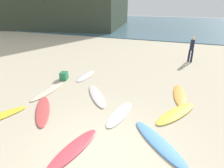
# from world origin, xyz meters

# --- Properties ---
(ground_plane) EXTENTS (120.00, 120.00, 0.00)m
(ground_plane) POSITION_xyz_m (0.00, 0.00, 0.00)
(ground_plane) COLOR beige
(ocean_water) EXTENTS (120.00, 40.00, 0.08)m
(ocean_water) POSITION_xyz_m (0.00, 37.76, 0.04)
(ocean_water) COLOR #426675
(ocean_water) RESTS_ON ground_plane
(surfboard_1) EXTENTS (1.91, 2.24, 0.07)m
(surfboard_1) POSITION_xyz_m (-3.28, 1.30, 0.03)
(surfboard_1) COLOR #D74E4C
(surfboard_1) RESTS_ON ground_plane
(surfboard_2) EXTENTS (0.50, 2.31, 0.07)m
(surfboard_2) POSITION_xyz_m (-4.21, 2.79, 0.04)
(surfboard_2) COLOR beige
(surfboard_2) RESTS_ON ground_plane
(surfboard_3) EXTENTS (0.58, 1.98, 0.06)m
(surfboard_3) POSITION_xyz_m (-3.52, 5.27, 0.03)
(surfboard_3) COLOR white
(surfboard_3) RESTS_ON ground_plane
(surfboard_4) EXTENTS (2.11, 2.04, 0.09)m
(surfboard_4) POSITION_xyz_m (1.29, 1.05, 0.04)
(surfboard_4) COLOR #5697DA
(surfboard_4) RESTS_ON ground_plane
(surfboard_5) EXTENTS (0.73, 2.03, 0.06)m
(surfboard_5) POSITION_xyz_m (-0.35, 2.15, 0.03)
(surfboard_5) COLOR white
(surfboard_5) RESTS_ON ground_plane
(surfboard_6) EXTENTS (0.86, 2.42, 0.07)m
(surfboard_6) POSITION_xyz_m (1.71, 4.63, 0.03)
(surfboard_6) COLOR orange
(surfboard_6) RESTS_ON ground_plane
(surfboard_7) EXTENTS (1.89, 2.17, 0.08)m
(surfboard_7) POSITION_xyz_m (-1.83, 3.21, 0.04)
(surfboard_7) COLOR silver
(surfboard_7) RESTS_ON ground_plane
(surfboard_8) EXTENTS (1.64, 2.34, 0.08)m
(surfboard_8) POSITION_xyz_m (1.67, 2.97, 0.04)
(surfboard_8) COLOR yellow
(surfboard_8) RESTS_ON ground_plane
(surfboard_9) EXTENTS (0.86, 2.10, 0.08)m
(surfboard_9) POSITION_xyz_m (-0.98, -0.11, 0.04)
(surfboard_9) COLOR #E44753
(surfboard_9) RESTS_ON ground_plane
(beachgoer_near) EXTENTS (0.36, 0.36, 1.81)m
(beachgoer_near) POSITION_xyz_m (2.06, 10.55, 1.02)
(beachgoer_near) COLOR #191E33
(beachgoer_near) RESTS_ON ground_plane
(beach_cooler) EXTENTS (0.46, 0.53, 0.42)m
(beach_cooler) POSITION_xyz_m (-4.42, 4.40, 0.21)
(beach_cooler) COLOR #287F51
(beach_cooler) RESTS_ON ground_plane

